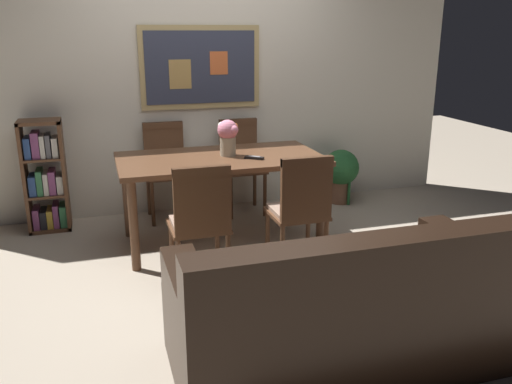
{
  "coord_description": "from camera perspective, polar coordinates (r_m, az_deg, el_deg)",
  "views": [
    {
      "loc": [
        -1.07,
        -3.66,
        1.75
      ],
      "look_at": [
        -0.02,
        -0.22,
        0.65
      ],
      "focal_mm": 37.34,
      "sensor_mm": 36.0,
      "label": 1
    }
  ],
  "objects": [
    {
      "name": "potted_ivy",
      "position": [
        5.61,
        9.08,
        2.15
      ],
      "size": [
        0.37,
        0.37,
        0.57
      ],
      "color": "brown",
      "rests_on": "ground_plane"
    },
    {
      "name": "dining_table",
      "position": [
        4.42,
        -3.82,
        2.65
      ],
      "size": [
        1.67,
        0.89,
        0.75
      ],
      "color": "brown",
      "rests_on": "ground_plane"
    },
    {
      "name": "dining_chair_near_right",
      "position": [
        3.88,
        4.82,
        -1.32
      ],
      "size": [
        0.4,
        0.41,
        0.91
      ],
      "color": "brown",
      "rests_on": "ground_plane"
    },
    {
      "name": "wall_back_with_painting",
      "position": [
        5.33,
        -5.5,
        12.09
      ],
      "size": [
        5.2,
        0.14,
        2.6
      ],
      "color": "silver",
      "rests_on": "ground_plane"
    },
    {
      "name": "dining_chair_near_left",
      "position": [
        3.63,
        -6.01,
        -2.62
      ],
      "size": [
        0.4,
        0.41,
        0.91
      ],
      "color": "brown",
      "rests_on": "ground_plane"
    },
    {
      "name": "dining_chair_far_left",
      "position": [
        5.16,
        -9.64,
        3.14
      ],
      "size": [
        0.4,
        0.41,
        0.91
      ],
      "color": "brown",
      "rests_on": "ground_plane"
    },
    {
      "name": "ground_plane",
      "position": [
        4.2,
        -0.67,
        -7.65
      ],
      "size": [
        12.0,
        12.0,
        0.0
      ],
      "primitive_type": "plane",
      "color": "tan"
    },
    {
      "name": "bookshelf",
      "position": [
        5.11,
        -21.6,
        1.28
      ],
      "size": [
        0.36,
        0.28,
        1.0
      ],
      "color": "brown",
      "rests_on": "ground_plane"
    },
    {
      "name": "flower_vase",
      "position": [
        4.4,
        -3.02,
        6.12
      ],
      "size": [
        0.18,
        0.19,
        0.3
      ],
      "color": "tan",
      "rests_on": "dining_table"
    },
    {
      "name": "leather_couch",
      "position": [
        2.92,
        9.4,
        -12.81
      ],
      "size": [
        1.8,
        0.84,
        0.84
      ],
      "color": "black",
      "rests_on": "ground_plane"
    },
    {
      "name": "tv_remote",
      "position": [
        4.31,
        -0.19,
        3.7
      ],
      "size": [
        0.15,
        0.13,
        0.02
      ],
      "color": "black",
      "rests_on": "dining_table"
    },
    {
      "name": "dining_chair_far_right",
      "position": [
        5.27,
        -1.63,
        3.67
      ],
      "size": [
        0.4,
        0.41,
        0.91
      ],
      "color": "brown",
      "rests_on": "ground_plane"
    }
  ]
}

